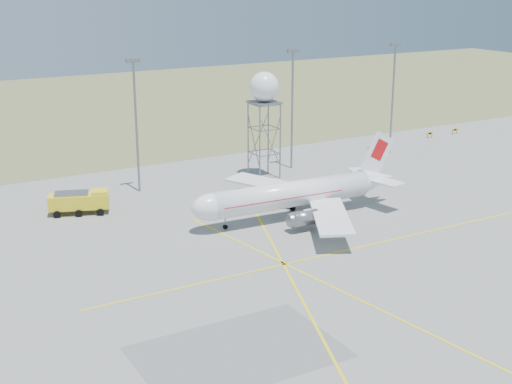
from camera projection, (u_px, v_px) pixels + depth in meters
grass_strip at (71, 110)px, 177.24m from camera, size 400.00×120.00×0.03m
mast_b at (136, 115)px, 107.50m from camera, size 2.20×0.50×20.50m
mast_c at (292, 99)px, 120.74m from camera, size 2.20×0.50×20.50m
mast_d at (393, 89)px, 131.14m from camera, size 2.20×0.50×20.50m
taxi_sign_near at (430, 134)px, 146.78m from camera, size 1.60×0.17×1.20m
taxi_sign_far at (455, 130)px, 150.09m from camera, size 1.60×0.17×1.20m
airliner_main at (294, 194)px, 98.20m from camera, size 32.04×31.12×10.90m
radar_tower at (264, 119)px, 115.96m from camera, size 4.83×4.83×17.50m
fire_truck at (81, 203)px, 100.33m from camera, size 8.73×5.47×3.31m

